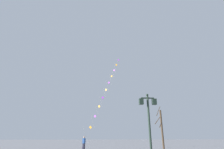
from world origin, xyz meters
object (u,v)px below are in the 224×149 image
Objects in this scene: twin_lantern_lamp_post at (149,114)px; bare_tree at (162,130)px; kite_flyer at (84,143)px; kite_train at (106,90)px.

twin_lantern_lamp_post is 0.90× the size of bare_tree.
twin_lantern_lamp_post is at bearing -115.16° from bare_tree.
kite_flyer is 0.34× the size of bare_tree.
kite_train is (-2.05, 18.75, 6.61)m from twin_lantern_lamp_post.
kite_flyer is at bearing 158.43° from bare_tree.
bare_tree is (5.82, -10.72, -7.35)m from kite_train.
kite_flyer is at bearing 113.67° from twin_lantern_lamp_post.
kite_train is at bearing 118.52° from bare_tree.
bare_tree is at bearing -88.01° from kite_flyer.
twin_lantern_lamp_post is 19.98m from kite_train.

